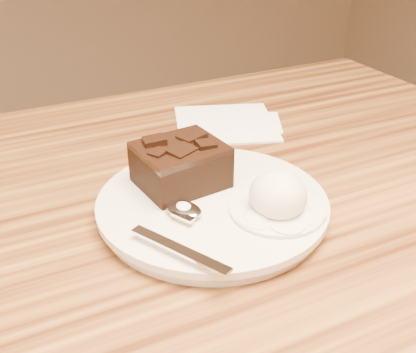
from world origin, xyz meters
name	(u,v)px	position (x,y,z in m)	size (l,w,h in m)	color
plate	(212,207)	(0.11, 0.02, 0.76)	(0.23, 0.23, 0.02)	silver
brownie	(181,168)	(0.09, 0.06, 0.79)	(0.08, 0.07, 0.04)	black
ice_cream_scoop	(278,195)	(0.16, -0.03, 0.79)	(0.05, 0.06, 0.05)	white
melt_puddle	(277,210)	(0.16, -0.03, 0.77)	(0.09, 0.09, 0.00)	silver
spoon	(184,211)	(0.07, 0.00, 0.77)	(0.03, 0.16, 0.01)	silver
napkin	(225,123)	(0.23, 0.22, 0.75)	(0.14, 0.14, 0.01)	white
crumb_a	(180,207)	(0.07, 0.01, 0.77)	(0.01, 0.01, 0.00)	black
crumb_b	(273,204)	(0.16, -0.02, 0.77)	(0.01, 0.01, 0.00)	black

